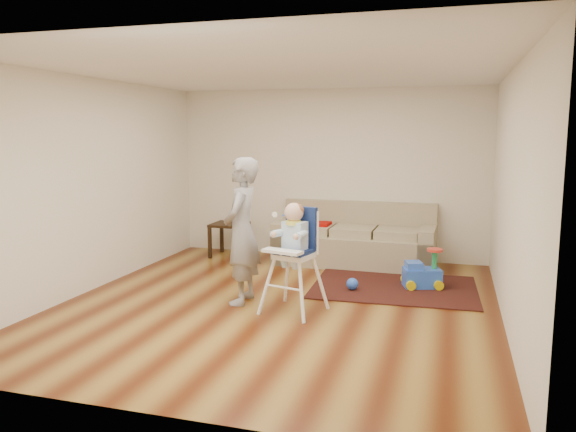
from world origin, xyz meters
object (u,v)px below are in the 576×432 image
(high_chair, at_px, (294,260))
(adult, at_px, (242,231))
(toy_ball, at_px, (352,284))
(side_table, at_px, (230,240))
(sofa, at_px, (354,234))
(ride_on_toy, at_px, (422,268))

(high_chair, xyz_separation_m, adult, (-0.69, 0.17, 0.26))
(high_chair, bearing_deg, toy_ball, 78.22)
(side_table, distance_m, high_chair, 3.08)
(sofa, xyz_separation_m, toy_ball, (0.23, -1.49, -0.37))
(side_table, height_order, high_chair, high_chair)
(adult, bearing_deg, toy_ball, 121.27)
(ride_on_toy, bearing_deg, high_chair, -150.76)
(sofa, relative_size, ride_on_toy, 4.75)
(sofa, height_order, ride_on_toy, sofa)
(side_table, relative_size, ride_on_toy, 1.07)
(ride_on_toy, relative_size, toy_ball, 3.35)
(ride_on_toy, distance_m, high_chair, 1.97)
(side_table, distance_m, toy_ball, 2.73)
(sofa, bearing_deg, high_chair, -94.52)
(high_chair, relative_size, adult, 0.73)
(toy_ball, bearing_deg, adult, -144.35)
(ride_on_toy, bearing_deg, side_table, 143.81)
(sofa, distance_m, toy_ball, 1.55)
(toy_ball, bearing_deg, sofa, 98.96)
(high_chair, bearing_deg, ride_on_toy, 60.55)
(adult, bearing_deg, side_table, -158.67)
(high_chair, height_order, adult, adult)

